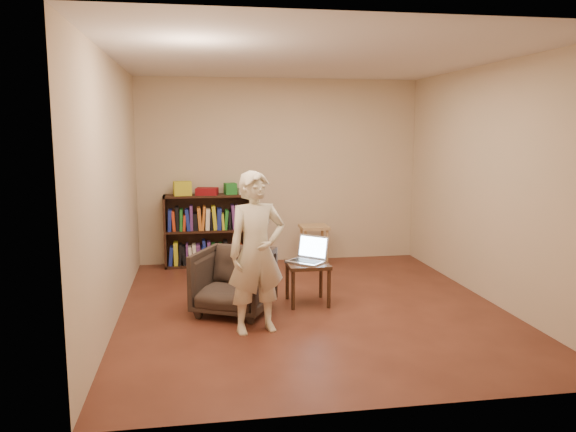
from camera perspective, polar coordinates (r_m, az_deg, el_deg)
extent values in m
plane|color=#462016|center=(6.11, 2.38, -9.24)|extent=(4.50, 4.50, 0.00)
plane|color=silver|center=(5.85, 2.55, 15.75)|extent=(4.50, 4.50, 0.00)
plane|color=#BEB090|center=(8.05, -0.83, 4.57)|extent=(4.00, 0.00, 4.00)
plane|color=#BEB090|center=(5.77, -17.38, 2.52)|extent=(0.00, 4.50, 4.50)
plane|color=#BEB090|center=(6.55, 19.89, 3.09)|extent=(0.00, 4.50, 4.50)
cube|color=black|center=(7.90, -12.36, -1.56)|extent=(0.03, 0.30, 1.00)
cube|color=black|center=(7.92, -3.88, -1.35)|extent=(0.03, 0.30, 1.00)
cube|color=black|center=(8.03, -8.14, -1.28)|extent=(1.20, 0.02, 1.00)
cube|color=black|center=(7.99, -8.04, -4.88)|extent=(1.20, 0.30, 0.03)
cube|color=black|center=(7.89, -8.12, -1.46)|extent=(1.14, 0.30, 0.03)
cube|color=black|center=(7.82, -8.19, 2.04)|extent=(1.20, 0.30, 0.03)
cube|color=gold|center=(7.78, -10.68, 2.77)|extent=(0.25, 0.20, 0.19)
cube|color=maroon|center=(7.79, -8.23, 2.49)|extent=(0.33, 0.26, 0.10)
cube|color=#207929|center=(7.84, -5.88, 2.78)|extent=(0.18, 0.18, 0.15)
cube|color=white|center=(7.82, -4.66, 2.55)|extent=(0.13, 0.13, 0.09)
cube|color=tan|center=(7.84, 2.66, -1.13)|extent=(0.39, 0.39, 0.04)
cylinder|color=tan|center=(7.72, 1.77, -3.41)|extent=(0.04, 0.04, 0.52)
cylinder|color=tan|center=(7.78, 3.99, -3.33)|extent=(0.04, 0.04, 0.52)
cylinder|color=tan|center=(8.01, 1.35, -2.95)|extent=(0.04, 0.04, 0.52)
cylinder|color=tan|center=(8.08, 3.49, -2.88)|extent=(0.04, 0.04, 0.52)
imported|color=#302620|center=(5.86, -5.53, -6.62)|extent=(0.97, 0.98, 0.67)
cube|color=#321D10|center=(6.12, 2.01, -4.96)|extent=(0.45, 0.45, 0.04)
cylinder|color=#321D10|center=(5.96, 0.52, -7.60)|extent=(0.04, 0.04, 0.42)
cylinder|color=#321D10|center=(6.04, 4.17, -7.41)|extent=(0.04, 0.04, 0.42)
cylinder|color=#321D10|center=(6.33, -0.08, -6.62)|extent=(0.04, 0.04, 0.42)
cylinder|color=#321D10|center=(6.40, 3.36, -6.46)|extent=(0.04, 0.04, 0.42)
cube|color=silver|center=(6.12, 1.79, -4.68)|extent=(0.45, 0.45, 0.02)
cube|color=black|center=(6.11, 1.79, -4.57)|extent=(0.33, 0.32, 0.00)
cube|color=silver|center=(6.22, 2.56, -3.15)|extent=(0.31, 0.30, 0.26)
cube|color=#B6DFFF|center=(6.22, 2.56, -3.15)|extent=(0.27, 0.26, 0.21)
imported|color=beige|center=(5.22, -3.21, -3.74)|extent=(0.62, 0.48, 1.52)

